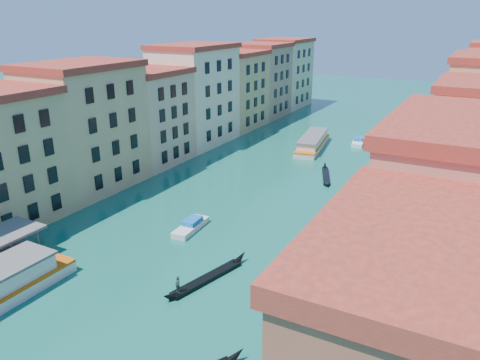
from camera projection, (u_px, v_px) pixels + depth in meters
The scene contains 9 objects.
left_bank_palazzos at pixel (178, 103), 94.97m from camera, with size 12.80×128.40×21.00m.
quay at pixel (421, 183), 76.93m from camera, with size 4.00×140.00×1.00m, color gray.
restaurant_awnings at pixel (354, 301), 41.17m from camera, with size 3.20×44.55×3.12m.
mooring_poles_right at pixel (339, 278), 47.93m from camera, with size 1.44×54.24×3.20m.
vaporetto_far at pixel (313, 142), 98.90m from camera, with size 6.99×18.86×2.74m.
gondola_fore at pixel (207, 277), 49.77m from camera, with size 4.03×12.26×2.48m.
gondola_far at pixel (326, 175), 81.46m from camera, with size 4.93×11.27×1.66m.
motorboat_mid at pixel (191, 226), 61.53m from camera, with size 2.58×6.77×1.37m.
motorboat_far at pixel (358, 141), 101.99m from camera, with size 3.21×7.15×1.43m.
Camera 1 is at (29.95, -12.77, 26.89)m, focal length 35.00 mm.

